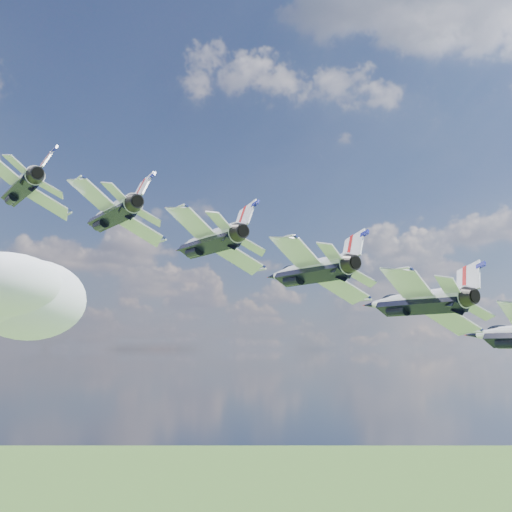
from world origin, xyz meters
TOP-DOWN VIEW (x-y plane):
  - cloud_far at (32.16, 231.01)m, footprint 65.04×51.10m
  - jet_0 at (-23.01, 28.46)m, footprint 13.42×17.39m
  - jet_1 at (-15.43, 21.08)m, footprint 13.42×17.39m
  - jet_2 at (-7.85, 13.71)m, footprint 13.42×17.39m
  - jet_3 at (-0.27, 6.33)m, footprint 13.42×17.39m
  - jet_4 at (7.31, -1.04)m, footprint 13.42×17.39m

SIDE VIEW (x-z plane):
  - jet_4 at x=7.31m, z-range 133.76..143.73m
  - jet_3 at x=-0.27m, z-range 137.00..146.97m
  - jet_2 at x=-7.85m, z-range 140.24..150.22m
  - jet_1 at x=-15.43m, z-range 143.49..153.46m
  - jet_0 at x=-23.01m, z-range 146.73..156.70m
  - cloud_far at x=32.16m, z-range 144.55..170.11m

